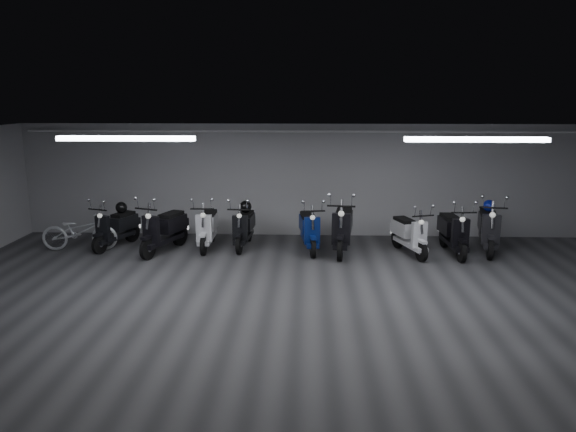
{
  "coord_description": "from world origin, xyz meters",
  "views": [
    {
      "loc": [
        0.18,
        -8.24,
        3.46
      ],
      "look_at": [
        -0.25,
        2.5,
        1.05
      ],
      "focal_mm": 33.47,
      "sensor_mm": 36.0,
      "label": 1
    }
  ],
  "objects_px": {
    "scooter_7": "(454,225)",
    "bicycle": "(79,227)",
    "scooter_2": "(207,221)",
    "scooter_9": "(489,221)",
    "scooter_0": "(115,221)",
    "scooter_4": "(309,223)",
    "scooter_3": "(244,221)",
    "helmet_2": "(121,208)",
    "scooter_5": "(343,220)",
    "scooter_6": "(410,228)",
    "helmet_1": "(489,206)",
    "helmet_0": "(246,207)",
    "scooter_1": "(164,222)"
  },
  "relations": [
    {
      "from": "scooter_7",
      "to": "bicycle",
      "type": "relative_size",
      "value": 1.07
    },
    {
      "from": "scooter_2",
      "to": "scooter_9",
      "type": "distance_m",
      "value": 6.39
    },
    {
      "from": "scooter_0",
      "to": "scooter_4",
      "type": "distance_m",
      "value": 4.49
    },
    {
      "from": "scooter_3",
      "to": "helmet_2",
      "type": "height_order",
      "value": "scooter_3"
    },
    {
      "from": "scooter_5",
      "to": "scooter_9",
      "type": "relative_size",
      "value": 1.04
    },
    {
      "from": "scooter_6",
      "to": "bicycle",
      "type": "xyz_separation_m",
      "value": [
        -7.47,
        0.07,
        -0.08
      ]
    },
    {
      "from": "scooter_5",
      "to": "helmet_1",
      "type": "distance_m",
      "value": 3.38
    },
    {
      "from": "scooter_5",
      "to": "helmet_1",
      "type": "height_order",
      "value": "scooter_5"
    },
    {
      "from": "scooter_5",
      "to": "helmet_1",
      "type": "relative_size",
      "value": 7.4
    },
    {
      "from": "scooter_5",
      "to": "scooter_7",
      "type": "bearing_deg",
      "value": 6.06
    },
    {
      "from": "scooter_9",
      "to": "helmet_0",
      "type": "distance_m",
      "value": 5.55
    },
    {
      "from": "scooter_4",
      "to": "scooter_9",
      "type": "bearing_deg",
      "value": -7.19
    },
    {
      "from": "scooter_5",
      "to": "scooter_6",
      "type": "relative_size",
      "value": 1.2
    },
    {
      "from": "scooter_1",
      "to": "scooter_2",
      "type": "xyz_separation_m",
      "value": [
        0.91,
        0.36,
        -0.04
      ]
    },
    {
      "from": "scooter_2",
      "to": "scooter_3",
      "type": "distance_m",
      "value": 0.84
    },
    {
      "from": "scooter_9",
      "to": "bicycle",
      "type": "xyz_separation_m",
      "value": [
        -9.28,
        -0.2,
        -0.17
      ]
    },
    {
      "from": "scooter_7",
      "to": "scooter_3",
      "type": "bearing_deg",
      "value": 172.09
    },
    {
      "from": "scooter_0",
      "to": "bicycle",
      "type": "height_order",
      "value": "scooter_0"
    },
    {
      "from": "scooter_2",
      "to": "helmet_1",
      "type": "bearing_deg",
      "value": 0.62
    },
    {
      "from": "scooter_0",
      "to": "scooter_4",
      "type": "relative_size",
      "value": 0.97
    },
    {
      "from": "scooter_4",
      "to": "scooter_9",
      "type": "height_order",
      "value": "scooter_9"
    },
    {
      "from": "scooter_7",
      "to": "scooter_9",
      "type": "xyz_separation_m",
      "value": [
        0.84,
        0.21,
        0.04
      ]
    },
    {
      "from": "scooter_0",
      "to": "scooter_9",
      "type": "distance_m",
      "value": 8.52
    },
    {
      "from": "helmet_1",
      "to": "helmet_2",
      "type": "relative_size",
      "value": 1.01
    },
    {
      "from": "scooter_2",
      "to": "scooter_4",
      "type": "xyz_separation_m",
      "value": [
        2.35,
        -0.11,
        -0.01
      ]
    },
    {
      "from": "scooter_0",
      "to": "scooter_1",
      "type": "height_order",
      "value": "scooter_1"
    },
    {
      "from": "scooter_1",
      "to": "helmet_0",
      "type": "height_order",
      "value": "scooter_1"
    },
    {
      "from": "scooter_1",
      "to": "scooter_6",
      "type": "bearing_deg",
      "value": 20.45
    },
    {
      "from": "helmet_0",
      "to": "helmet_1",
      "type": "distance_m",
      "value": 5.59
    },
    {
      "from": "scooter_3",
      "to": "scooter_5",
      "type": "height_order",
      "value": "scooter_5"
    },
    {
      "from": "bicycle",
      "to": "scooter_9",
      "type": "bearing_deg",
      "value": -94.21
    },
    {
      "from": "scooter_0",
      "to": "scooter_1",
      "type": "bearing_deg",
      "value": 5.43
    },
    {
      "from": "scooter_5",
      "to": "helmet_0",
      "type": "height_order",
      "value": "scooter_5"
    },
    {
      "from": "scooter_5",
      "to": "scooter_0",
      "type": "bearing_deg",
      "value": -174.64
    },
    {
      "from": "scooter_4",
      "to": "scooter_5",
      "type": "distance_m",
      "value": 0.76
    },
    {
      "from": "scooter_7",
      "to": "bicycle",
      "type": "height_order",
      "value": "scooter_7"
    },
    {
      "from": "scooter_0",
      "to": "helmet_0",
      "type": "distance_m",
      "value": 3.02
    },
    {
      "from": "scooter_2",
      "to": "scooter_3",
      "type": "bearing_deg",
      "value": 5.13
    },
    {
      "from": "scooter_0",
      "to": "scooter_3",
      "type": "distance_m",
      "value": 2.97
    },
    {
      "from": "scooter_6",
      "to": "scooter_0",
      "type": "bearing_deg",
      "value": 159.57
    },
    {
      "from": "scooter_6",
      "to": "bicycle",
      "type": "distance_m",
      "value": 7.47
    },
    {
      "from": "scooter_9",
      "to": "helmet_1",
      "type": "xyz_separation_m",
      "value": [
        0.06,
        0.26,
        0.3
      ]
    },
    {
      "from": "scooter_9",
      "to": "helmet_2",
      "type": "bearing_deg",
      "value": -169.06
    },
    {
      "from": "scooter_9",
      "to": "scooter_2",
      "type": "bearing_deg",
      "value": -167.93
    },
    {
      "from": "scooter_1",
      "to": "bicycle",
      "type": "bearing_deg",
      "value": -162.91
    },
    {
      "from": "scooter_4",
      "to": "scooter_3",
      "type": "bearing_deg",
      "value": 164.53
    },
    {
      "from": "scooter_2",
      "to": "helmet_2",
      "type": "relative_size",
      "value": 6.56
    },
    {
      "from": "scooter_0",
      "to": "scooter_3",
      "type": "height_order",
      "value": "scooter_3"
    },
    {
      "from": "bicycle",
      "to": "scooter_3",
      "type": "bearing_deg",
      "value": -90.05
    },
    {
      "from": "bicycle",
      "to": "scooter_0",
      "type": "bearing_deg",
      "value": -78.75
    }
  ]
}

